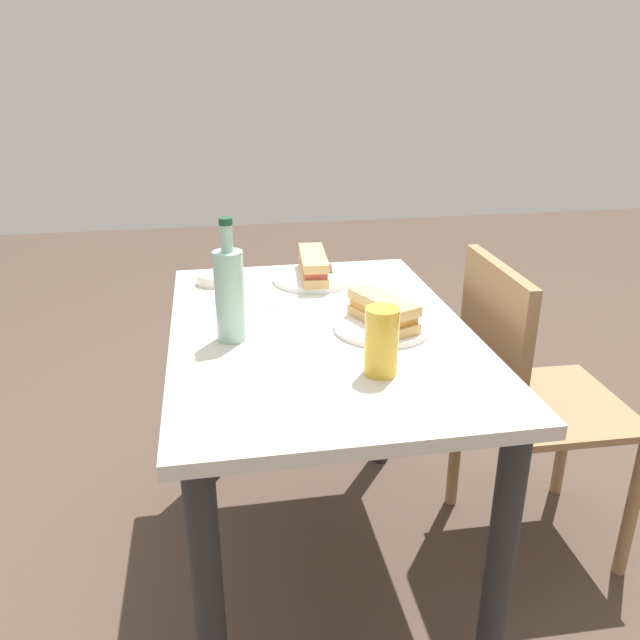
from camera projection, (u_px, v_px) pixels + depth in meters
ground_plane at (320, 561)px, 1.82m from camera, size 8.00×8.00×0.00m
dining_table at (320, 375)px, 1.59m from camera, size 1.03×0.71×0.72m
chair_far at (521, 393)px, 1.72m from camera, size 0.41×0.41×0.86m
plate_near at (313, 278)px, 1.86m from camera, size 0.23×0.23×0.01m
baguette_sandwich_near at (313, 265)px, 1.85m from camera, size 0.24×0.09×0.07m
knife_near at (331, 273)px, 1.87m from camera, size 0.18×0.03×0.01m
plate_far at (382, 327)px, 1.53m from camera, size 0.23×0.23×0.01m
baguette_sandwich_far at (383, 311)px, 1.51m from camera, size 0.21×0.14×0.07m
knife_far at (398, 316)px, 1.56m from camera, size 0.18×0.04×0.01m
water_bottle at (230, 293)px, 1.44m from camera, size 0.07×0.07×0.29m
beer_glass at (382, 341)px, 1.29m from camera, size 0.07×0.07×0.14m
olive_bowl at (214, 279)px, 1.84m from camera, size 0.10×0.10×0.03m
paper_napkin at (249, 302)px, 1.70m from camera, size 0.16×0.16×0.00m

